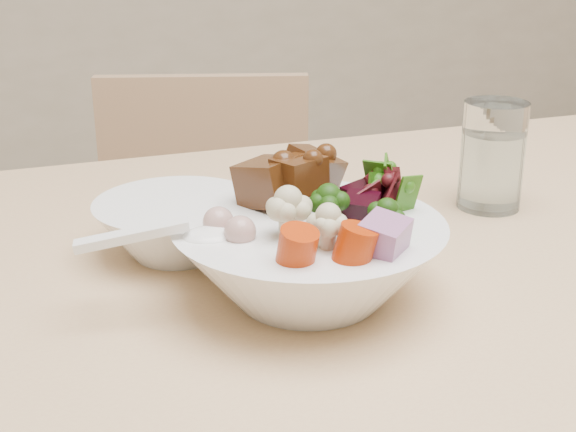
{
  "coord_description": "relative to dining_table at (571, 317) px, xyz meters",
  "views": [
    {
      "loc": [
        -0.58,
        -0.41,
        1.04
      ],
      "look_at": [
        -0.36,
        0.18,
        0.8
      ],
      "focal_mm": 50.0,
      "sensor_mm": 36.0,
      "label": 1
    }
  ],
  "objects": [
    {
      "name": "food_bowl",
      "position": [
        -0.28,
        -0.01,
        0.11
      ],
      "size": [
        0.22,
        0.22,
        0.12
      ],
      "color": "white",
      "rests_on": "dining_table"
    },
    {
      "name": "water_glass",
      "position": [
        -0.02,
        0.13,
        0.13
      ],
      "size": [
        0.07,
        0.07,
        0.12
      ],
      "color": "white",
      "rests_on": "dining_table"
    },
    {
      "name": "dining_table",
      "position": [
        0.0,
        0.0,
        0.0
      ],
      "size": [
        1.58,
        0.9,
        0.74
      ],
      "rotation": [
        0.0,
        0.0,
        -0.01
      ],
      "color": "#D8B47F",
      "rests_on": "ground"
    },
    {
      "name": "chair_far",
      "position": [
        -0.21,
        0.64,
        -0.22
      ],
      "size": [
        0.45,
        0.45,
        0.78
      ],
      "rotation": [
        0.0,
        0.0,
        -0.3
      ],
      "color": "tan",
      "rests_on": "ground"
    },
    {
      "name": "side_bowl",
      "position": [
        -0.36,
        0.12,
        0.1
      ],
      "size": [
        0.15,
        0.15,
        0.05
      ],
      "primitive_type": null,
      "color": "white",
      "rests_on": "dining_table"
    },
    {
      "name": "soup_spoon",
      "position": [
        -0.38,
        -0.0,
        0.14
      ],
      "size": [
        0.13,
        0.05,
        0.02
      ],
      "rotation": [
        0.0,
        0.0,
        -0.19
      ],
      "color": "white",
      "rests_on": "food_bowl"
    }
  ]
}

